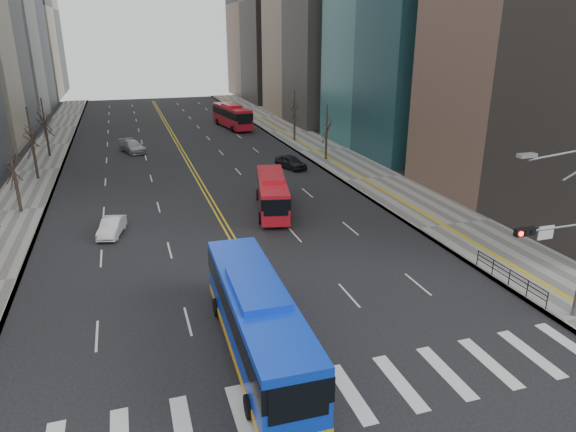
% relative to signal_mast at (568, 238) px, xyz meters
% --- Properties ---
extents(ground, '(220.00, 220.00, 0.00)m').
position_rel_signal_mast_xyz_m(ground, '(-13.77, -2.00, -4.86)').
color(ground, black).
extents(sidewalk_right, '(7.00, 130.00, 0.15)m').
position_rel_signal_mast_xyz_m(sidewalk_right, '(3.73, 43.00, -4.78)').
color(sidewalk_right, slate).
rests_on(sidewalk_right, ground).
extents(sidewalk_left, '(5.00, 130.00, 0.15)m').
position_rel_signal_mast_xyz_m(sidewalk_left, '(-30.27, 43.00, -4.78)').
color(sidewalk_left, slate).
rests_on(sidewalk_left, ground).
extents(crosswalk, '(26.70, 4.00, 0.01)m').
position_rel_signal_mast_xyz_m(crosswalk, '(-13.77, -2.00, -4.85)').
color(crosswalk, silver).
rests_on(crosswalk, ground).
extents(centerline, '(0.55, 100.00, 0.01)m').
position_rel_signal_mast_xyz_m(centerline, '(-13.77, 53.00, -4.85)').
color(centerline, gold).
rests_on(centerline, ground).
extents(signal_mast, '(5.37, 0.37, 9.39)m').
position_rel_signal_mast_xyz_m(signal_mast, '(0.00, 0.00, 0.00)').
color(signal_mast, slate).
rests_on(signal_mast, ground).
extents(pedestrian_railing, '(0.06, 6.06, 1.02)m').
position_rel_signal_mast_xyz_m(pedestrian_railing, '(0.53, 4.00, -4.03)').
color(pedestrian_railing, black).
rests_on(pedestrian_railing, sidewalk_right).
extents(street_trees, '(35.20, 47.20, 7.60)m').
position_rel_signal_mast_xyz_m(street_trees, '(-20.94, 32.55, 0.02)').
color(street_trees, '#2C211B').
rests_on(street_trees, ground).
extents(blue_bus, '(3.17, 12.89, 3.72)m').
position_rel_signal_mast_xyz_m(blue_bus, '(-15.62, 2.00, -2.91)').
color(blue_bus, blue).
rests_on(blue_bus, ground).
extents(red_bus_near, '(4.43, 10.16, 3.17)m').
position_rel_signal_mast_xyz_m(red_bus_near, '(-9.13, 21.98, -3.08)').
color(red_bus_near, red).
rests_on(red_bus_near, ground).
extents(red_bus_far, '(4.24, 12.03, 3.72)m').
position_rel_signal_mast_xyz_m(red_bus_far, '(-3.86, 63.58, -2.79)').
color(red_bus_far, red).
rests_on(red_bus_far, ground).
extents(car_white, '(2.28, 4.17, 1.30)m').
position_rel_signal_mast_xyz_m(car_white, '(-22.32, 20.29, -4.20)').
color(car_white, silver).
rests_on(car_white, ground).
extents(car_dark_mid, '(3.12, 4.74, 1.50)m').
position_rel_signal_mast_xyz_m(car_dark_mid, '(-3.05, 35.47, -4.11)').
color(car_dark_mid, black).
rests_on(car_dark_mid, ground).
extents(car_silver, '(3.71, 5.60, 1.51)m').
position_rel_signal_mast_xyz_m(car_silver, '(-19.84, 49.62, -4.10)').
color(car_silver, '#9C9CA1').
rests_on(car_silver, ground).
extents(car_dark_far, '(2.34, 4.33, 1.15)m').
position_rel_signal_mast_xyz_m(car_dark_far, '(-2.47, 79.44, -4.28)').
color(car_dark_far, black).
rests_on(car_dark_far, ground).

